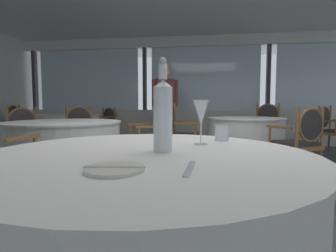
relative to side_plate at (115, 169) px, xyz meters
name	(u,v)px	position (x,y,z in m)	size (l,w,h in m)	color
ground_plane	(209,217)	(0.31, 1.48, -0.77)	(14.94, 14.94, 0.00)	#4C5156
window_wall_far	(204,101)	(0.31, 5.79, 0.29)	(9.63, 0.14, 2.65)	silver
foreground_table	(147,244)	(0.03, 0.31, -0.39)	(1.31, 1.31, 0.77)	white
side_plate	(115,169)	(0.00, 0.00, 0.00)	(0.17, 0.17, 0.01)	silver
butter_knife	(115,167)	(0.00, 0.00, 0.01)	(0.17, 0.02, 0.00)	silver
dinner_fork	(190,168)	(0.21, 0.05, 0.00)	(0.19, 0.02, 0.00)	silver
water_bottle	(163,113)	(0.09, 0.32, 0.15)	(0.08, 0.08, 0.37)	white
wine_glass	(201,114)	(0.24, 0.53, 0.14)	(0.07, 0.07, 0.21)	white
water_tumbler	(222,133)	(0.35, 0.70, 0.04)	(0.07, 0.07, 0.08)	white
background_table_0	(245,142)	(0.93, 3.46, -0.39)	(1.19, 1.19, 0.77)	white
dining_chair_0_0	(265,125)	(1.44, 4.35, -0.19)	(0.65, 0.63, 1.00)	olive
dining_chair_0_1	(180,129)	(-0.10, 3.46, -0.19)	(0.47, 0.54, 1.00)	olive
dining_chair_0_2	(301,138)	(1.43, 2.58, -0.21)	(0.65, 0.63, 0.94)	olive
background_table_1	(69,132)	(-2.59, 4.55, -0.39)	(1.33, 1.33, 0.77)	white
dining_chair_1_0	(78,128)	(-1.95, 3.67, -0.22)	(0.66, 0.64, 0.96)	olive
dining_chair_1_1	(106,122)	(-2.15, 5.54, -0.23)	(0.64, 0.61, 0.91)	olive
dining_chair_1_2	(19,123)	(-3.68, 4.43, -0.20)	(0.51, 0.57, 0.97)	olive
dining_chair_2_0	(330,126)	(2.75, 4.74, -0.22)	(0.66, 0.64, 0.96)	olive
background_table_3	(65,153)	(-1.38, 2.18, -0.39)	(1.34, 1.34, 0.77)	white
dining_chair_3_0	(153,134)	(-0.40, 2.70, -0.20)	(0.62, 0.65, 0.98)	olive
dining_chair_3_1	(26,133)	(-2.31, 2.77, -0.23)	(0.63, 0.65, 0.94)	olive
diner_person_0	(165,103)	(-0.49, 4.49, 0.23)	(0.51, 0.29, 1.74)	gray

